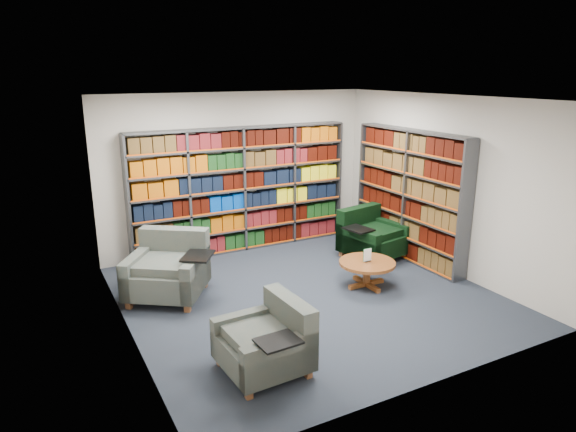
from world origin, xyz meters
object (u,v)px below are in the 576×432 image
chair_teal_left (170,270)px  chair_teal_front (270,343)px  chair_green_right (369,238)px  coffee_table (367,267)px

chair_teal_left → chair_teal_front: (0.43, -2.43, -0.05)m
chair_green_right → chair_teal_front: 3.90m
chair_green_right → chair_teal_front: chair_green_right is taller
coffee_table → chair_green_right: bearing=51.9°
chair_teal_front → chair_green_right: bearing=37.6°
chair_teal_left → chair_teal_front: 2.47m
chair_teal_left → chair_green_right: size_ratio=1.19×
chair_green_right → chair_teal_front: size_ratio=1.13×
chair_green_right → coffee_table: (-0.82, -1.05, -0.02)m
chair_teal_front → coffee_table: chair_teal_front is taller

